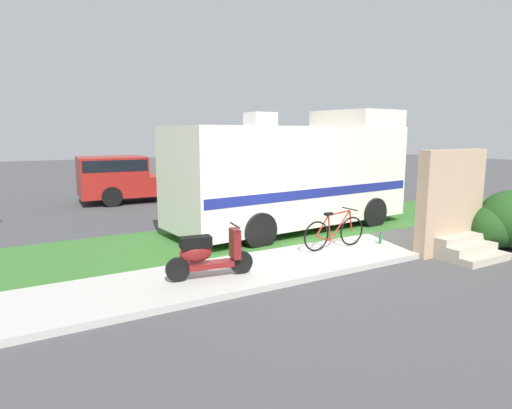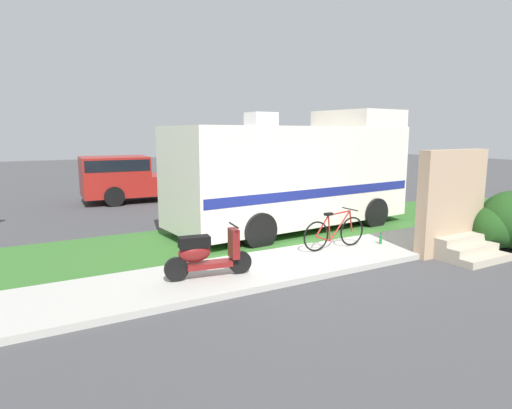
# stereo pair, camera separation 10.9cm
# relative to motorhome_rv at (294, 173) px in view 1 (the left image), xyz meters

# --- Properties ---
(ground_plane) EXTENTS (80.00, 80.00, 0.00)m
(ground_plane) POSITION_rel_motorhome_rv_xyz_m (-1.83, -1.66, -1.64)
(ground_plane) COLOR #424244
(sidewalk) EXTENTS (24.00, 2.00, 0.12)m
(sidewalk) POSITION_rel_motorhome_rv_xyz_m (-1.83, -2.86, -1.58)
(sidewalk) COLOR #ADAAA3
(sidewalk) RESTS_ON ground
(grass_strip) EXTENTS (24.00, 3.40, 0.08)m
(grass_strip) POSITION_rel_motorhome_rv_xyz_m (-1.83, -0.16, -1.60)
(grass_strip) COLOR #336628
(grass_strip) RESTS_ON ground
(motorhome_rv) EXTENTS (7.17, 3.02, 3.44)m
(motorhome_rv) POSITION_rel_motorhome_rv_xyz_m (0.00, 0.00, 0.00)
(motorhome_rv) COLOR silver
(motorhome_rv) RESTS_ON ground
(scooter) EXTENTS (1.65, 0.55, 0.97)m
(scooter) POSITION_rel_motorhome_rv_xyz_m (-4.01, -2.95, -1.06)
(scooter) COLOR black
(scooter) RESTS_ON ground
(bicycle) EXTENTS (1.75, 0.52, 0.90)m
(bicycle) POSITION_rel_motorhome_rv_xyz_m (-0.61, -2.53, -1.13)
(bicycle) COLOR black
(bicycle) RESTS_ON ground
(pickup_truck_near) EXTENTS (5.65, 2.15, 1.84)m
(pickup_truck_near) POSITION_rel_motorhome_rv_xyz_m (4.73, 4.35, -0.66)
(pickup_truck_near) COLOR #B7B29E
(pickup_truck_near) RESTS_ON ground
(pickup_truck_far) EXTENTS (5.68, 2.39, 1.83)m
(pickup_truck_far) POSITION_rel_motorhome_rv_xyz_m (-2.48, 7.57, -0.66)
(pickup_truck_far) COLOR maroon
(pickup_truck_far) RESTS_ON ground
(porch_steps) EXTENTS (2.00, 1.26, 2.40)m
(porch_steps) POSITION_rel_motorhome_rv_xyz_m (1.71, -3.95, -0.67)
(porch_steps) COLOR #B2A893
(porch_steps) RESTS_ON ground
(bush_by_porch) EXTENTS (1.95, 1.46, 1.38)m
(bush_by_porch) POSITION_rel_motorhome_rv_xyz_m (3.29, -4.34, -0.98)
(bush_by_porch) COLOR #1E4719
(bush_by_porch) RESTS_ON ground
(bottle_green) EXTENTS (0.06, 0.06, 0.27)m
(bottle_green) POSITION_rel_motorhome_rv_xyz_m (0.63, -2.77, -1.40)
(bottle_green) COLOR #19722D
(bottle_green) RESTS_ON ground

